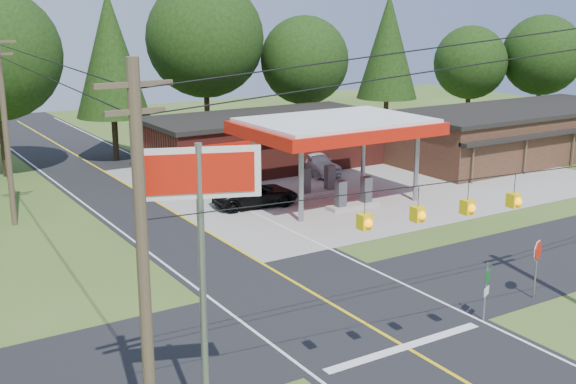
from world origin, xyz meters
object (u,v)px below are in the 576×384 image
gas_canopy (336,129)px  big_stop_sign (201,221)px  suv_car (255,194)px  octagonal_stop_sign (538,255)px  sedan_car (315,163)px

gas_canopy → big_stop_sign: big_stop_sign is taller
suv_car → octagonal_stop_sign: bearing=-163.8°
big_stop_sign → sedan_car: bearing=50.8°
sedan_car → big_stop_sign: 32.06m
gas_canopy → big_stop_sign: bearing=-133.3°
big_stop_sign → octagonal_stop_sign: 15.71m
suv_car → sedan_car: bearing=-48.3°
sedan_car → big_stop_sign: big_stop_sign is taller
gas_canopy → suv_car: 5.94m
suv_car → sedan_car: 9.01m
sedan_car → octagonal_stop_sign: (-5.00, -22.57, 1.01)m
suv_car → octagonal_stop_sign: 17.80m
gas_canopy → octagonal_stop_sign: 16.40m
sedan_car → gas_canopy: bearing=-113.6°
gas_canopy → big_stop_sign: (-17.00, -18.01, 1.77)m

